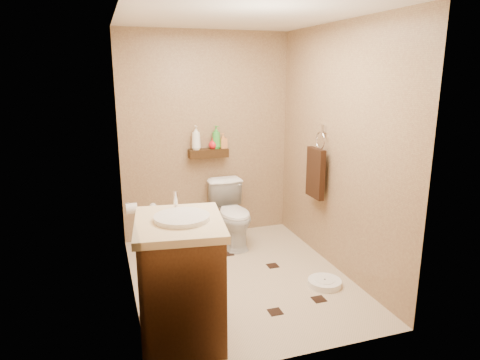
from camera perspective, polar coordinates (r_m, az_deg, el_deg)
name	(u,v)px	position (r m, az deg, el deg)	size (l,w,h in m)	color
ground	(240,278)	(4.26, -0.02, -12.87)	(2.50, 2.50, 0.00)	beige
wall_back	(206,137)	(5.05, -4.50, 5.76)	(2.00, 0.04, 2.40)	#9D805A
wall_front	(302,192)	(2.73, 8.21, -1.62)	(2.00, 0.04, 2.40)	#9D805A
wall_left	(126,163)	(3.68, -14.99, 2.14)	(0.04, 2.50, 2.40)	#9D805A
wall_right	(337,150)	(4.28, 12.84, 3.91)	(0.04, 2.50, 2.40)	#9D805A
ceiling	(240,15)	(3.82, -0.03, 21.15)	(2.00, 2.50, 0.02)	white
wall_shelf	(208,153)	(5.00, -4.24, 3.59)	(0.46, 0.14, 0.10)	#3A240F
floor_accents	(244,279)	(4.22, 0.58, -13.12)	(1.21, 1.35, 0.01)	black
toilet	(232,214)	(4.90, -1.03, -4.56)	(0.41, 0.71, 0.72)	white
vanity	(181,277)	(3.25, -7.86, -12.72)	(0.71, 0.83, 1.06)	brown
bathroom_scale	(325,283)	(4.18, 11.21, -13.27)	(0.41, 0.41, 0.06)	white
toilet_brush	(154,231)	(5.02, -11.37, -6.63)	(0.12, 0.12, 0.51)	#196460
towel_ring	(316,171)	(4.50, 10.08, 1.23)	(0.12, 0.30, 0.76)	silver
toilet_paper	(131,208)	(4.46, -14.28, -3.69)	(0.12, 0.11, 0.12)	white
bottle_a	(196,138)	(4.94, -5.88, 5.63)	(0.11, 0.11, 0.28)	white
bottle_b	(196,143)	(4.95, -5.83, 4.89)	(0.07, 0.07, 0.15)	gold
bottle_c	(213,143)	(4.99, -3.60, 4.95)	(0.10, 0.10, 0.13)	red
bottle_d	(216,137)	(4.99, -3.19, 5.73)	(0.10, 0.10, 0.27)	green
bottle_e	(223,141)	(5.02, -2.27, 5.27)	(0.08, 0.08, 0.18)	#D78547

